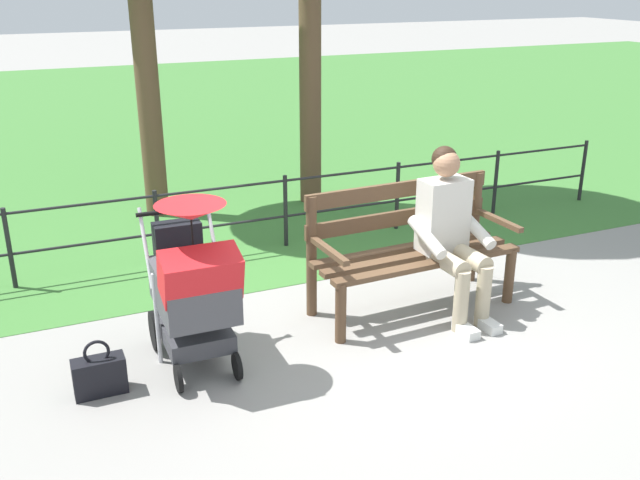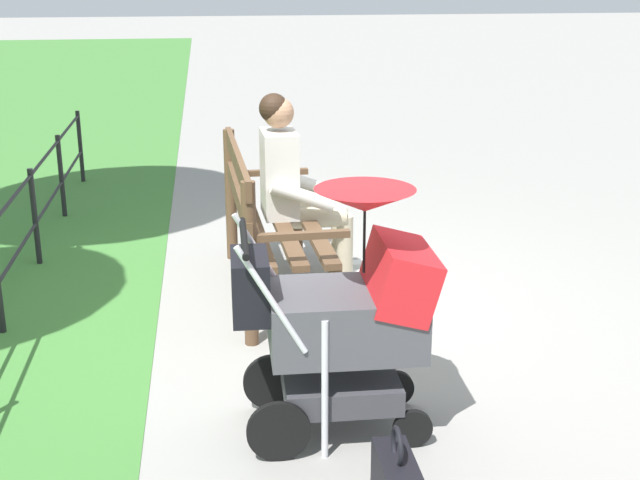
% 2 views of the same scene
% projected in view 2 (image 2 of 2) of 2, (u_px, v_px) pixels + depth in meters
% --- Properties ---
extents(ground_plane, '(60.00, 60.00, 0.00)m').
position_uv_depth(ground_plane, '(290.00, 317.00, 5.23)').
color(ground_plane, gray).
extents(park_bench, '(1.62, 0.66, 0.96)m').
position_uv_depth(park_bench, '(265.00, 217.00, 5.44)').
color(park_bench, brown).
rests_on(park_bench, ground).
extents(person_on_bench, '(0.55, 0.74, 1.28)m').
position_uv_depth(person_on_bench, '(296.00, 184.00, 5.64)').
color(person_on_bench, tan).
rests_on(person_on_bench, ground).
extents(stroller, '(0.52, 0.90, 1.15)m').
position_uv_depth(stroller, '(347.00, 310.00, 3.81)').
color(stroller, black).
rests_on(stroller, ground).
extents(park_fence, '(7.28, 0.04, 0.70)m').
position_uv_depth(park_fence, '(5.00, 250.00, 5.15)').
color(park_fence, black).
rests_on(park_fence, ground).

